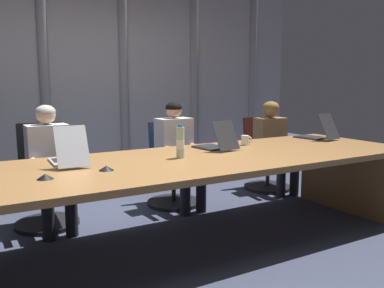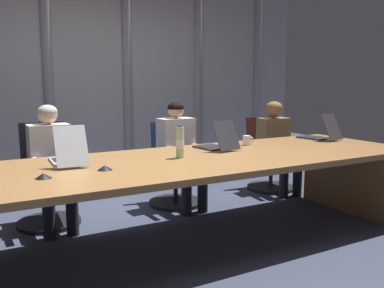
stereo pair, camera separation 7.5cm
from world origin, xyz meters
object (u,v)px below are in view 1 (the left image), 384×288
Objects in this scene: laptop_left_mid at (68,157)px; conference_mic_left_side at (45,177)px; water_bottle_primary at (180,143)px; laptop_right_mid at (316,134)px; person_center at (178,149)px; coffee_mug_near at (246,140)px; person_left_mid at (50,161)px; conference_mic_middle at (106,168)px; person_right_mid at (274,140)px; laptop_center at (215,143)px; office_chair_center at (172,174)px; office_chair_left_mid at (45,188)px; office_chair_right_mid at (266,162)px.

conference_mic_left_side is (-0.25, -0.43, -0.04)m from laptop_left_mid.
water_bottle_primary is at bearing -100.66° from laptop_left_mid.
person_center reaches higher than laptop_right_mid.
coffee_mug_near is at bearing 17.77° from water_bottle_primary.
conference_mic_left_side is at bearing -165.93° from coffee_mug_near.
laptop_left_mid is 1.04× the size of laptop_right_mid.
laptop_right_mid is at bearing -2.16° from coffee_mug_near.
person_left_mid reaches higher than conference_mic_middle.
person_right_mid is 10.27× the size of conference_mic_middle.
person_left_mid is (-2.73, 0.66, -0.15)m from laptop_right_mid.
laptop_left_mid is at bearing 115.57° from conference_mic_middle.
person_center reaches higher than laptop_left_mid.
laptop_center is 0.93× the size of laptop_right_mid.
laptop_right_mid reaches higher than conference_mic_middle.
coffee_mug_near is at bearing -89.54° from laptop_center.
water_bottle_primary reaches higher than laptop_center.
office_chair_center is 0.34m from person_center.
person_center is at bearing 7.59° from office_chair_center.
office_chair_left_mid is 1.41m from person_center.
person_left_mid reaches higher than office_chair_center.
laptop_left_mid is 0.50m from conference_mic_left_side.
person_left_mid is 4.12× the size of water_bottle_primary.
conference_mic_middle is at bearing -50.91° from person_center.
laptop_center reaches higher than coffee_mug_near.
office_chair_right_mid is 8.30× the size of conference_mic_middle.
water_bottle_primary is 1.15m from conference_mic_left_side.
person_left_mid is at bearing 99.17° from conference_mic_middle.
office_chair_left_mid is 0.86× the size of person_right_mid.
laptop_left_mid is 0.90m from water_bottle_primary.
person_right_mid is 2.07m from water_bottle_primary.
laptop_center is (1.38, 0.03, -0.00)m from laptop_left_mid.
laptop_right_mid reaches higher than office_chair_left_mid.
coffee_mug_near is at bearing 79.94° from laptop_right_mid.
person_left_mid is (-1.38, 0.68, -0.14)m from laptop_center.
office_chair_left_mid is 1.38m from office_chair_center.
laptop_center is at bearing -86.12° from laptop_left_mid.
laptop_left_mid reaches higher than office_chair_right_mid.
conference_mic_middle is (-2.54, -1.24, 0.42)m from office_chair_right_mid.
person_center reaches higher than office_chair_right_mid.
coffee_mug_near is (0.42, -0.78, 0.45)m from office_chair_center.
laptop_right_mid reaches higher than coffee_mug_near.
person_left_mid is at bearing -73.36° from office_chair_center.
person_center is 4.12× the size of water_bottle_primary.
laptop_right_mid reaches higher than water_bottle_primary.
laptop_center is 0.39× the size of person_center.
conference_mic_left_side is (-1.13, -0.22, -0.11)m from water_bottle_primary.
office_chair_right_mid is at bearing -176.69° from person_right_mid.
laptop_right_mid is 0.96m from coffee_mug_near.
office_chair_center is 1.29m from water_bottle_primary.
conference_mic_left_side is (-2.97, -1.29, 0.42)m from office_chair_right_mid.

